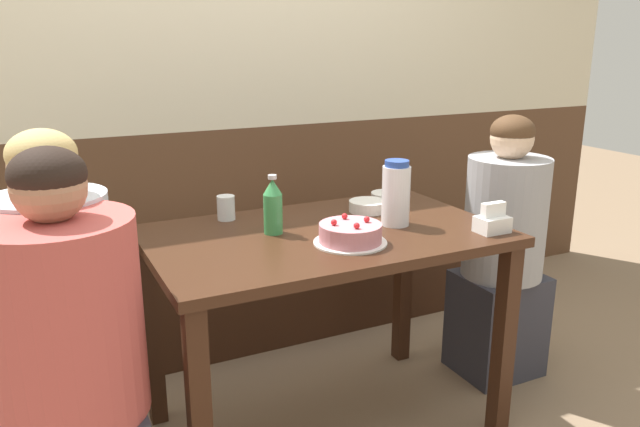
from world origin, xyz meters
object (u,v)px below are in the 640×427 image
water_pitcher (396,194)px  glass_water_tall (226,208)px  person_grey_tee (65,340)px  napkin_holder (492,221)px  person_teal_shirt (502,256)px  bowl_rice_small (368,206)px  birthday_cake (350,234)px  soju_bottle (273,206)px  bowl_soup_white (388,197)px  bench_seat (248,292)px  person_pale_blue_shirt (71,366)px

water_pitcher → glass_water_tall: bearing=147.9°
water_pitcher → person_grey_tee: size_ratio=0.20×
napkin_holder → person_teal_shirt: size_ratio=0.10×
person_teal_shirt → glass_water_tall: bearing=-12.0°
water_pitcher → bowl_rice_small: water_pitcher is taller
birthday_cake → person_grey_tee: 0.93m
soju_bottle → bowl_soup_white: soju_bottle is taller
bench_seat → glass_water_tall: bearing=-115.7°
birthday_cake → person_pale_blue_shirt: bearing=-175.4°
birthday_cake → water_pitcher: size_ratio=1.03×
glass_water_tall → person_teal_shirt: 1.18m
person_teal_shirt → person_grey_tee: size_ratio=0.95×
birthday_cake → water_pitcher: bearing=24.8°
bowl_rice_small → person_grey_tee: size_ratio=0.12×
birthday_cake → water_pitcher: 0.28m
napkin_holder → bowl_rice_small: napkin_holder is taller
bench_seat → person_pale_blue_shirt: size_ratio=1.95×
soju_bottle → person_grey_tee: person_grey_tee is taller
person_pale_blue_shirt → water_pitcher: bearing=9.3°
napkin_holder → bowl_rice_small: (-0.25, 0.42, -0.02)m
person_teal_shirt → napkin_holder: bearing=41.5°
bench_seat → napkin_holder: bearing=-64.9°
napkin_holder → bench_seat: bearing=115.1°
birthday_cake → soju_bottle: bearing=130.9°
bench_seat → bowl_rice_small: bearing=-68.8°
person_pale_blue_shirt → bench_seat: bearing=50.7°
water_pitcher → napkin_holder: size_ratio=2.13×
person_grey_tee → birthday_cake: bearing=-9.8°
soju_bottle → person_teal_shirt: (1.03, -0.01, -0.34)m
birthday_cake → bowl_soup_white: (0.40, 0.41, -0.02)m
water_pitcher → person_grey_tee: bearing=178.0°
bench_seat → glass_water_tall: (-0.26, -0.54, 0.59)m
bowl_rice_small → person_teal_shirt: person_teal_shirt is taller
bowl_soup_white → person_pale_blue_shirt: person_pale_blue_shirt is taller
napkin_holder → person_teal_shirt: person_teal_shirt is taller
glass_water_tall → person_pale_blue_shirt: 0.83m
soju_bottle → person_grey_tee: size_ratio=0.17×
person_pale_blue_shirt → person_teal_shirt: bearing=9.0°
birthday_cake → bowl_rice_small: bearing=51.3°
birthday_cake → bench_seat: bearing=90.9°
bench_seat → person_teal_shirt: person_teal_shirt is taller
bowl_rice_small → person_teal_shirt: size_ratio=0.13×
person_teal_shirt → bowl_rice_small: bearing=-9.9°
birthday_cake → soju_bottle: (-0.18, 0.21, 0.06)m
bowl_rice_small → glass_water_tall: (-0.52, 0.13, 0.02)m
napkin_holder → bowl_soup_white: (-0.10, 0.52, -0.02)m
bench_seat → bowl_soup_white: bowl_soup_white is taller
water_pitcher → person_teal_shirt: size_ratio=0.21×
bench_seat → bowl_rice_small: 0.92m
birthday_cake → soju_bottle: soju_bottle is taller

